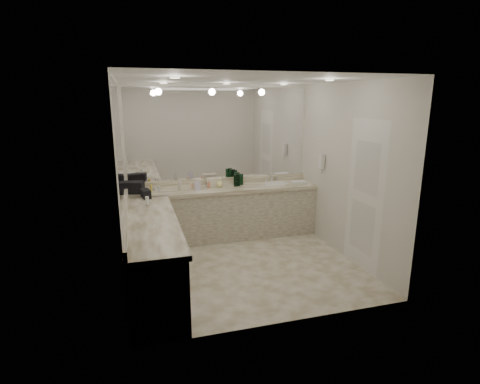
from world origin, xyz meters
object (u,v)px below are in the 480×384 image
object	(u,v)px
soap_bottle_a	(180,184)
soap_bottle_b	(197,184)
black_toiletry_bag	(133,188)
cream_cosmetic_case	(214,182)
wall_phone	(322,161)
soap_bottle_c	(220,183)
hand_towel	(299,182)
sink	(276,184)

from	to	relation	value
soap_bottle_a	soap_bottle_b	world-z (taller)	soap_bottle_a
black_toiletry_bag	cream_cosmetic_case	world-z (taller)	black_toiletry_bag
wall_phone	black_toiletry_bag	world-z (taller)	wall_phone
cream_cosmetic_case	soap_bottle_c	world-z (taller)	soap_bottle_c
wall_phone	soap_bottle_a	size ratio (longest dim) A/B	1.19
wall_phone	soap_bottle_c	world-z (taller)	wall_phone
soap_bottle_a	soap_bottle_b	xyz separation A→B (m)	(0.28, -0.09, -0.00)
soap_bottle_b	soap_bottle_a	bearing A→B (deg)	161.39
cream_cosmetic_case	soap_bottle_b	world-z (taller)	soap_bottle_b
hand_towel	soap_bottle_b	distance (m)	1.81
black_toiletry_bag	soap_bottle_c	xyz separation A→B (m)	(1.41, 0.04, -0.02)
hand_towel	black_toiletry_bag	bearing A→B (deg)	178.58
wall_phone	hand_towel	size ratio (longest dim) A/B	0.90
sink	wall_phone	bearing A→B (deg)	-39.57
sink	black_toiletry_bag	size ratio (longest dim) A/B	1.39
cream_cosmetic_case	hand_towel	distance (m)	1.50
hand_towel	soap_bottle_c	size ratio (longest dim) A/B	1.78
black_toiletry_bag	soap_bottle_b	size ratio (longest dim) A/B	1.62
soap_bottle_c	cream_cosmetic_case	bearing A→B (deg)	131.36
sink	wall_phone	distance (m)	0.91
black_toiletry_bag	cream_cosmetic_case	size ratio (longest dim) A/B	1.31
cream_cosmetic_case	soap_bottle_a	distance (m)	0.60
soap_bottle_c	soap_bottle_a	bearing A→B (deg)	179.31
hand_towel	soap_bottle_a	world-z (taller)	soap_bottle_a
wall_phone	hand_towel	bearing A→B (deg)	117.86
soap_bottle_b	soap_bottle_c	world-z (taller)	soap_bottle_b
black_toiletry_bag	soap_bottle_c	world-z (taller)	black_toiletry_bag
soap_bottle_b	cream_cosmetic_case	bearing A→B (deg)	28.00
sink	soap_bottle_c	size ratio (longest dim) A/B	2.95
black_toiletry_bag	hand_towel	xyz separation A→B (m)	(2.82, -0.07, -0.07)
hand_towel	soap_bottle_b	bearing A→B (deg)	179.31
cream_cosmetic_case	sink	bearing A→B (deg)	-4.12
soap_bottle_b	soap_bottle_c	bearing A→B (deg)	12.16
black_toiletry_bag	soap_bottle_c	bearing A→B (deg)	1.51
sink	soap_bottle_a	distance (m)	1.69
sink	hand_towel	bearing A→B (deg)	-14.22
soap_bottle_a	soap_bottle_b	bearing A→B (deg)	-18.61
soap_bottle_b	hand_towel	bearing A→B (deg)	-0.69
wall_phone	cream_cosmetic_case	world-z (taller)	wall_phone
sink	cream_cosmetic_case	xyz separation A→B (m)	(-1.09, 0.09, 0.07)
soap_bottle_b	soap_bottle_c	size ratio (longest dim) A/B	1.31
black_toiletry_bag	soap_bottle_a	bearing A→B (deg)	3.51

